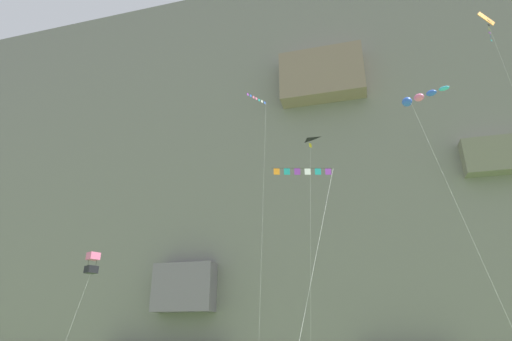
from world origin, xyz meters
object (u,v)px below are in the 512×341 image
Objects in this scene: kite_diamond_low_right at (489,25)px; kite_banner_front_field at (258,126)px; kite_box_near_cliff at (92,263)px; kite_windsock_far_left at (418,98)px; kite_delta_high_left at (308,145)px; kite_banner_high_center at (303,187)px.

kite_diamond_low_right reaches higher than kite_banner_front_field.
kite_box_near_cliff is (-37.68, -3.77, -21.74)m from kite_diamond_low_right.
kite_windsock_far_left is at bearing -49.66° from kite_banner_front_field.
kite_windsock_far_left is 30.45m from kite_box_near_cliff.
kite_windsock_far_left is 22.78m from kite_delta_high_left.
kite_delta_high_left reaches higher than kite_box_near_cliff.
kite_banner_front_field reaches higher than kite_windsock_far_left.
kite_box_near_cliff is (-28.44, 6.45, -8.78)m from kite_windsock_far_left.
kite_windsock_far_left is at bearing -12.78° from kite_box_near_cliff.
kite_banner_front_field is at bearing 109.11° from kite_banner_high_center.
kite_banner_front_field is at bearing 160.71° from kite_diamond_low_right.
kite_banner_high_center is 0.30× the size of kite_banner_front_field.
kite_diamond_low_right is (9.24, 10.22, 12.96)m from kite_windsock_far_left.
kite_windsock_far_left reaches higher than kite_banner_high_center.
kite_banner_front_field is at bearing 46.18° from kite_box_near_cliff.
kite_diamond_low_right reaches higher than kite_delta_high_left.
kite_banner_high_center is 13.16m from kite_windsock_far_left.
kite_box_near_cliff is at bearing -174.28° from kite_diamond_low_right.
kite_box_near_cliff is (-21.38, 13.86, -0.50)m from kite_banner_high_center.
kite_delta_high_left reaches higher than kite_banner_high_center.
kite_delta_high_left is at bearing 96.27° from kite_banner_high_center.
kite_delta_high_left is at bearing 154.68° from kite_diamond_low_right.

